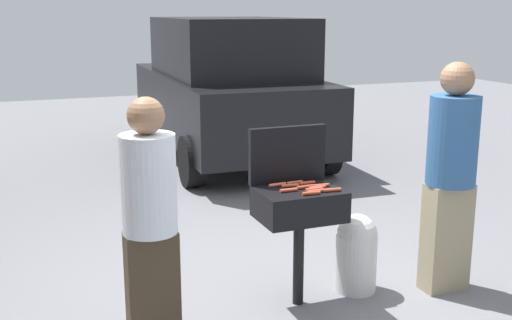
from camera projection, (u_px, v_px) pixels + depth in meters
The scene contains 19 objects.
ground_plane at pixel (272, 295), 4.92m from camera, with size 24.00×24.00×0.00m, color slate.
bbq_grill at pixel (299, 208), 4.61m from camera, with size 0.60×0.44×0.88m.
grill_lid_open at pixel (287, 154), 4.73m from camera, with size 0.60×0.05×0.42m, color black.
hot_dog_0 at pixel (307, 183), 4.70m from camera, with size 0.03×0.03×0.13m, color #AD4228.
hot_dog_1 at pixel (277, 185), 4.65m from camera, with size 0.03×0.03×0.13m, color #C6593D.
hot_dog_2 at pixel (305, 187), 4.59m from camera, with size 0.03×0.03×0.13m, color #AD4228.
hot_dog_3 at pixel (289, 190), 4.51m from camera, with size 0.03×0.03×0.13m, color #B74C33.
hot_dog_4 at pixel (290, 186), 4.63m from camera, with size 0.03×0.03×0.13m, color #B74C33.
hot_dog_5 at pixel (314, 189), 4.54m from camera, with size 0.03×0.03×0.13m, color #B74C33.
hot_dog_6 at pixel (317, 188), 4.58m from camera, with size 0.03×0.03×0.13m, color #B74C33.
hot_dog_7 at pixel (311, 193), 4.44m from camera, with size 0.03×0.03×0.13m, color #AD4228.
hot_dog_8 at pixel (294, 183), 4.71m from camera, with size 0.03×0.03×0.13m, color #B74C33.
hot_dog_9 at pixel (316, 191), 4.49m from camera, with size 0.03×0.03×0.13m, color #B74C33.
hot_dog_10 at pixel (321, 186), 4.63m from camera, with size 0.03×0.03×0.13m, color #B74C33.
hot_dog_11 at pixel (332, 190), 4.52m from camera, with size 0.03×0.03×0.13m, color #B74C33.
propane_tank at pixel (356, 251), 4.93m from camera, with size 0.32×0.32×0.62m.
person_left at pixel (150, 217), 3.96m from camera, with size 0.34×0.34×1.63m.
person_right at pixel (451, 170), 4.81m from camera, with size 0.37×0.37×1.77m.
parked_minivan at pixel (227, 87), 9.33m from camera, with size 2.16×4.47×2.02m.
Camera 1 is at (-1.77, -4.19, 2.14)m, focal length 44.96 mm.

